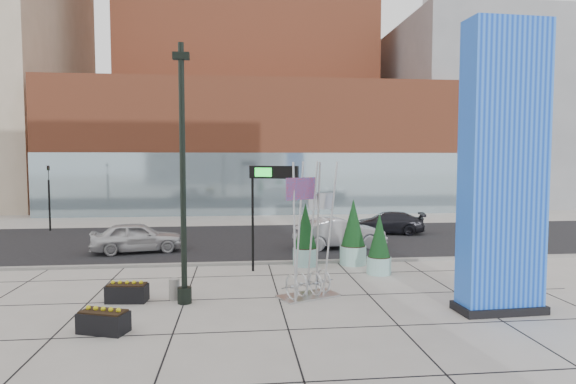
{
  "coord_description": "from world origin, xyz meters",
  "views": [
    {
      "loc": [
        -0.33,
        -16.33,
        4.51
      ],
      "look_at": [
        1.63,
        2.0,
        3.24
      ],
      "focal_mm": 30.0,
      "sensor_mm": 36.0,
      "label": 1
    }
  ],
  "objects": [
    {
      "name": "overhead_street_sign",
      "position": [
        1.02,
        2.8,
        3.64
      ],
      "size": [
        1.89,
        0.98,
        4.24
      ],
      "rotation": [
        0.0,
        0.0,
        -0.42
      ],
      "color": "black",
      "rests_on": "ground"
    },
    {
      "name": "car_silver_mid",
      "position": [
        4.84,
        7.41,
        0.75
      ],
      "size": [
        4.77,
        2.31,
        1.51
      ],
      "primitive_type": "imported",
      "rotation": [
        0.0,
        0.0,
        1.73
      ],
      "color": "#A9AAB0",
      "rests_on": "ground"
    },
    {
      "name": "box_planter_south",
      "position": [
        -3.8,
        -3.67,
        0.31
      ],
      "size": [
        1.38,
        1.01,
        0.69
      ],
      "rotation": [
        0.0,
        0.0,
        -0.34
      ],
      "color": "black",
      "rests_on": "ground"
    },
    {
      "name": "car_dark_east",
      "position": [
        8.63,
        11.67,
        0.65
      ],
      "size": [
        4.8,
        2.87,
        1.3
      ],
      "primitive_type": "imported",
      "rotation": [
        0.0,
        0.0,
        -1.82
      ],
      "color": "black",
      "rests_on": "ground"
    },
    {
      "name": "street_asphalt",
      "position": [
        0.0,
        10.0,
        0.01
      ],
      "size": [
        80.0,
        12.0,
        0.02
      ],
      "primitive_type": "cube",
      "color": "black",
      "rests_on": "ground"
    },
    {
      "name": "lamp_post",
      "position": [
        -1.98,
        -1.31,
        3.28
      ],
      "size": [
        0.51,
        0.44,
        8.01
      ],
      "rotation": [
        0.0,
        0.0,
        -0.03
      ],
      "color": "black",
      "rests_on": "ground"
    },
    {
      "name": "tower_podium",
      "position": [
        1.0,
        27.0,
        5.5
      ],
      "size": [
        34.0,
        10.0,
        11.0
      ],
      "primitive_type": "cube",
      "color": "#A74E30",
      "rests_on": "ground"
    },
    {
      "name": "box_planter_north",
      "position": [
        -3.8,
        -0.95,
        0.31
      ],
      "size": [
        1.3,
        0.74,
        0.68
      ],
      "rotation": [
        0.0,
        0.0,
        -0.1
      ],
      "color": "black",
      "rests_on": "ground"
    },
    {
      "name": "building_grey_parking",
      "position": [
        26.0,
        32.0,
        9.0
      ],
      "size": [
        20.0,
        18.0,
        18.0
      ],
      "primitive_type": "cube",
      "color": "slate",
      "rests_on": "ground"
    },
    {
      "name": "ground",
      "position": [
        0.0,
        0.0,
        0.0
      ],
      "size": [
        160.0,
        160.0,
        0.0
      ],
      "primitive_type": "plane",
      "color": "#9E9991",
      "rests_on": "ground"
    },
    {
      "name": "concrete_bollard",
      "position": [
        -2.35,
        -0.89,
        0.34
      ],
      "size": [
        0.35,
        0.35,
        0.68
      ],
      "primitive_type": "cylinder",
      "color": "gray",
      "rests_on": "ground"
    },
    {
      "name": "tower_glass_front",
      "position": [
        1.0,
        22.2,
        2.5
      ],
      "size": [
        34.0,
        0.6,
        5.0
      ],
      "primitive_type": "cube",
      "color": "#8CA5B2",
      "rests_on": "ground"
    },
    {
      "name": "public_art_sculpture",
      "position": [
        1.99,
        -1.0,
        1.17
      ],
      "size": [
        2.18,
        1.66,
        4.44
      ],
      "rotation": [
        0.0,
        0.0,
        0.4
      ],
      "color": "silver",
      "rests_on": "ground"
    },
    {
      "name": "curb_edge",
      "position": [
        0.0,
        4.0,
        0.06
      ],
      "size": [
        80.0,
        0.3,
        0.12
      ],
      "primitive_type": "cube",
      "color": "gray",
      "rests_on": "ground"
    },
    {
      "name": "traffic_signal",
      "position": [
        -12.0,
        15.0,
        2.3
      ],
      "size": [
        0.15,
        0.18,
        4.1
      ],
      "color": "black",
      "rests_on": "ground"
    },
    {
      "name": "blue_pylon",
      "position": [
        7.35,
        -3.13,
        4.09
      ],
      "size": [
        2.59,
        1.26,
        8.46
      ],
      "rotation": [
        0.0,
        0.0,
        0.05
      ],
      "color": "blue",
      "rests_on": "ground"
    },
    {
      "name": "car_white_west",
      "position": [
        -5.14,
        7.29,
        0.73
      ],
      "size": [
        4.53,
        2.51,
        1.46
      ],
      "primitive_type": "imported",
      "rotation": [
        0.0,
        0.0,
        1.76
      ],
      "color": "silver",
      "rests_on": "ground"
    },
    {
      "name": "round_planter_west",
      "position": [
        2.54,
        3.6,
        1.25
      ],
      "size": [
        1.06,
        1.06,
        2.65
      ],
      "color": "#97CBC4",
      "rests_on": "ground"
    },
    {
      "name": "round_planter_east",
      "position": [
        4.6,
        3.6,
        1.33
      ],
      "size": [
        1.13,
        1.13,
        2.82
      ],
      "color": "#97CBC4",
      "rests_on": "ground"
    },
    {
      "name": "round_planter_mid",
      "position": [
        5.2,
        1.8,
        1.13
      ],
      "size": [
        0.95,
        0.95,
        2.38
      ],
      "color": "#97CBC4",
      "rests_on": "ground"
    }
  ]
}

